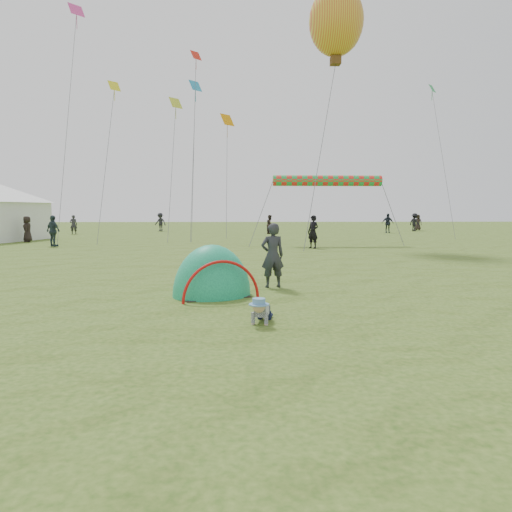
{
  "coord_description": "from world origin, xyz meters",
  "views": [
    {
      "loc": [
        -0.51,
        -8.66,
        2.1
      ],
      "look_at": [
        -0.11,
        2.12,
        1.0
      ],
      "focal_mm": 32.0,
      "sensor_mm": 36.0,
      "label": 1
    }
  ],
  "objects_px": {
    "crawling_toddler": "(261,309)",
    "popup_tent": "(212,295)",
    "balloon_kite": "(336,25)",
    "standing_adult": "(272,255)"
  },
  "relations": [
    {
      "from": "standing_adult",
      "to": "balloon_kite",
      "type": "distance_m",
      "value": 20.4
    },
    {
      "from": "balloon_kite",
      "to": "standing_adult",
      "type": "bearing_deg",
      "value": -107.22
    },
    {
      "from": "crawling_toddler",
      "to": "balloon_kite",
      "type": "bearing_deg",
      "value": 89.32
    },
    {
      "from": "popup_tent",
      "to": "standing_adult",
      "type": "xyz_separation_m",
      "value": [
        1.57,
        1.11,
        0.87
      ]
    },
    {
      "from": "standing_adult",
      "to": "balloon_kite",
      "type": "height_order",
      "value": "balloon_kite"
    },
    {
      "from": "crawling_toddler",
      "to": "popup_tent",
      "type": "bearing_deg",
      "value": 125.62
    },
    {
      "from": "balloon_kite",
      "to": "popup_tent",
      "type": "bearing_deg",
      "value": -110.93
    },
    {
      "from": "crawling_toddler",
      "to": "popup_tent",
      "type": "height_order",
      "value": "popup_tent"
    },
    {
      "from": "popup_tent",
      "to": "standing_adult",
      "type": "bearing_deg",
      "value": 13.71
    },
    {
      "from": "standing_adult",
      "to": "popup_tent",
      "type": "bearing_deg",
      "value": 24.25
    }
  ]
}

